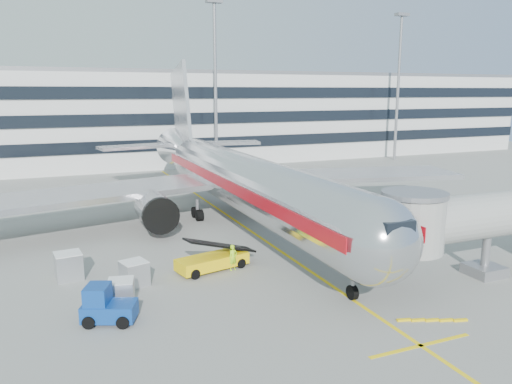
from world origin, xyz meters
name	(u,v)px	position (x,y,z in m)	size (l,w,h in m)	color
ground	(292,259)	(0.00, 0.00, 0.00)	(180.00, 180.00, 0.00)	gray
lead_in_line	(243,226)	(0.00, 10.00, 0.01)	(0.25, 70.00, 0.01)	yellow
stop_bar	(421,346)	(0.00, -14.00, 0.01)	(6.00, 0.25, 0.01)	yellow
main_jet	(236,178)	(0.00, 11.72, 4.23)	(50.95, 48.70, 16.06)	silver
jet_bridge	(507,217)	(12.18, -8.00, 3.87)	(17.80, 4.50, 7.00)	silver
terminal	(144,117)	(0.00, 57.95, 7.80)	(150.00, 24.25, 15.60)	silver
light_mast_centre	(215,73)	(8.00, 42.00, 14.88)	(2.40, 1.20, 25.45)	gray
light_mast_east	(399,76)	(42.00, 42.00, 14.88)	(2.40, 1.20, 25.45)	gray
belt_loader	(212,260)	(-6.17, 0.04, 0.72)	(5.45, 2.93, 2.54)	yellow
baggage_tug	(106,306)	(-13.89, -5.42, 0.91)	(3.18, 2.60, 2.09)	navy
cargo_container_left	(121,293)	(-12.83, -3.50, 0.78)	(1.73, 1.73, 1.54)	#A6A8AD
cargo_container_right	(69,266)	(-15.45, 2.15, 0.89)	(1.82, 1.82, 1.77)	#A6A8AD
cargo_container_front	(134,273)	(-11.62, -0.71, 0.81)	(1.85, 1.85, 1.61)	#A6A8AD
ramp_worker	(233,258)	(-4.85, -0.55, 0.91)	(0.67, 0.44, 1.83)	#B0F319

